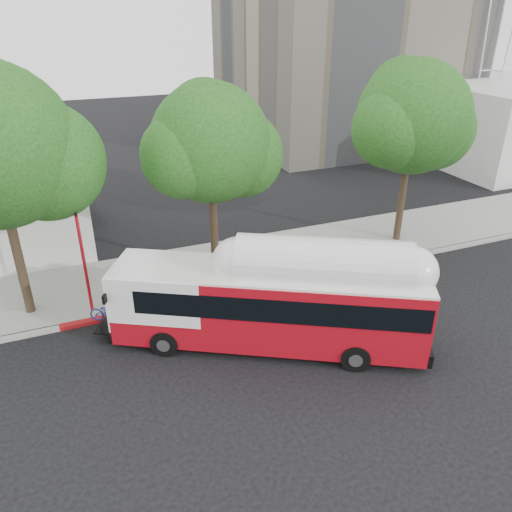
# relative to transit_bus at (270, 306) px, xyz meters

# --- Properties ---
(ground) EXTENTS (120.00, 120.00, 0.00)m
(ground) POSITION_rel_transit_bus_xyz_m (0.84, -0.01, -1.63)
(ground) COLOR black
(ground) RESTS_ON ground
(sidewalk) EXTENTS (60.00, 5.00, 0.15)m
(sidewalk) POSITION_rel_transit_bus_xyz_m (0.84, 6.49, -1.56)
(sidewalk) COLOR gray
(sidewalk) RESTS_ON ground
(curb_strip) EXTENTS (60.00, 0.30, 0.15)m
(curb_strip) POSITION_rel_transit_bus_xyz_m (0.84, 3.89, -1.56)
(curb_strip) COLOR gray
(curb_strip) RESTS_ON ground
(red_curb_segment) EXTENTS (10.00, 0.32, 0.16)m
(red_curb_segment) POSITION_rel_transit_bus_xyz_m (-2.16, 3.89, -1.55)
(red_curb_segment) COLOR maroon
(red_curb_segment) RESTS_ON ground
(street_tree_left) EXTENTS (6.67, 5.80, 9.74)m
(street_tree_left) POSITION_rel_transit_bus_xyz_m (-7.69, 5.55, 4.97)
(street_tree_left) COLOR #2D2116
(street_tree_left) RESTS_ON ground
(street_tree_mid) EXTENTS (5.75, 5.00, 8.62)m
(street_tree_mid) POSITION_rel_transit_bus_xyz_m (0.25, 6.05, 4.27)
(street_tree_mid) COLOR #2D2116
(street_tree_mid) RESTS_ON ground
(street_tree_right) EXTENTS (6.21, 5.40, 9.18)m
(street_tree_right) POSITION_rel_transit_bus_xyz_m (10.28, 5.85, 4.62)
(street_tree_right) COLOR #2D2116
(street_tree_right) RESTS_ON ground
(transit_bus) EXTENTS (11.29, 7.52, 3.49)m
(transit_bus) POSITION_rel_transit_bus_xyz_m (0.00, 0.00, 0.00)
(transit_bus) COLOR #A00B15
(transit_bus) RESTS_ON ground
(signal_pole) EXTENTS (0.13, 0.43, 4.54)m
(signal_pole) POSITION_rel_transit_bus_xyz_m (-5.85, 4.66, 0.70)
(signal_pole) COLOR #AB121B
(signal_pole) RESTS_ON ground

